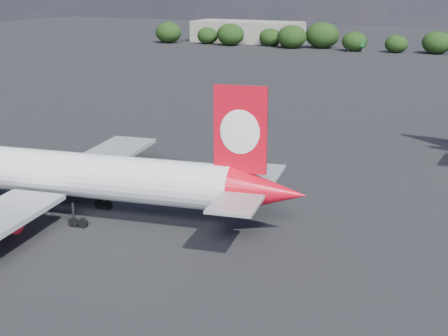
% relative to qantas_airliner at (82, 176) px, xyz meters
% --- Properties ---
extents(ground, '(500.00, 500.00, 0.00)m').
position_rel_qantas_airliner_xyz_m(ground, '(0.78, 45.49, -4.21)').
color(ground, black).
rests_on(ground, ground).
extents(qantas_airliner, '(42.23, 40.34, 13.82)m').
position_rel_qantas_airliner_xyz_m(qantas_airliner, '(0.00, 0.00, 0.00)').
color(qantas_airliner, white).
rests_on(qantas_airliner, ground).
extents(terminal_building, '(42.00, 16.00, 8.00)m').
position_rel_qantas_airliner_xyz_m(terminal_building, '(-64.22, 177.49, -0.21)').
color(terminal_building, gray).
rests_on(terminal_building, ground).
extents(highway_sign, '(6.00, 0.30, 4.50)m').
position_rel_qantas_airliner_xyz_m(highway_sign, '(-17.22, 161.49, -1.08)').
color(highway_sign, '#146829').
rests_on(highway_sign, ground).
extents(horizon_treeline, '(204.93, 16.26, 9.08)m').
position_rel_qantas_airliner_xyz_m(horizon_treeline, '(7.23, 165.41, -0.41)').
color(horizon_treeline, black).
rests_on(horizon_treeline, ground).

